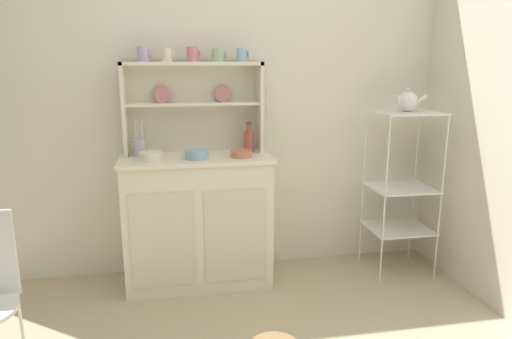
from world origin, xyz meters
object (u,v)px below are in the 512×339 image
bowl_mixing_large (151,156)px  hutch_cabinet (198,219)px  hutch_shelf_unit (193,100)px  cup_lilac_0 (143,54)px  utensil_jar (139,147)px  bakers_rack (402,176)px  jam_bottle (249,140)px  porcelain_teapot (407,101)px

bowl_mixing_large → hutch_cabinet: bearing=14.4°
hutch_cabinet → hutch_shelf_unit: hutch_shelf_unit is taller
cup_lilac_0 → utensil_jar: (-0.06, -0.04, -0.59)m
hutch_cabinet → cup_lilac_0: cup_lilac_0 is taller
bakers_rack → hutch_shelf_unit: bearing=170.2°
hutch_cabinet → cup_lilac_0: (-0.31, 0.12, 1.08)m
bakers_rack → hutch_cabinet: bearing=176.7°
utensil_jar → hutch_shelf_unit: bearing=13.0°
hutch_shelf_unit → cup_lilac_0: 0.43m
hutch_shelf_unit → jam_bottle: bearing=-11.8°
bakers_rack → bowl_mixing_large: bearing=179.7°
hutch_shelf_unit → bowl_mixing_large: hutch_shelf_unit is taller
hutch_cabinet → hutch_shelf_unit: 0.80m
cup_lilac_0 → jam_bottle: bearing=-3.1°
bakers_rack → bowl_mixing_large: bakers_rack is taller
bakers_rack → cup_lilac_0: bearing=173.2°
jam_bottle → porcelain_teapot: 1.10m
utensil_jar → porcelain_teapot: size_ratio=1.05×
hutch_shelf_unit → utensil_jar: hutch_shelf_unit is taller
cup_lilac_0 → bowl_mixing_large: size_ratio=0.67×
hutch_cabinet → hutch_shelf_unit: bearing=90.0°
bowl_mixing_large → bakers_rack: bearing=-0.3°
hutch_cabinet → porcelain_teapot: porcelain_teapot is taller
hutch_shelf_unit → jam_bottle: hutch_shelf_unit is taller
hutch_cabinet → utensil_jar: 0.61m
cup_lilac_0 → utensil_jar: cup_lilac_0 is taller
porcelain_teapot → cup_lilac_0: bearing=173.2°
hutch_cabinet → porcelain_teapot: (1.41, -0.08, 0.77)m
hutch_cabinet → bakers_rack: bearing=-3.3°
porcelain_teapot → hutch_cabinet: bearing=176.7°
porcelain_teapot → jam_bottle: bearing=170.9°
cup_lilac_0 → porcelain_teapot: size_ratio=0.41×
cup_lilac_0 → utensil_jar: size_ratio=0.39×
hutch_cabinet → jam_bottle: bearing=13.4°
cup_lilac_0 → jam_bottle: cup_lilac_0 is taller
bakers_rack → utensil_jar: size_ratio=4.89×
bowl_mixing_large → utensil_jar: bearing=116.7°
hutch_cabinet → cup_lilac_0: 1.12m
hutch_shelf_unit → jam_bottle: 0.46m
bowl_mixing_large → jam_bottle: jam_bottle is taller
jam_bottle → utensil_jar: bearing=-179.4°
hutch_cabinet → porcelain_teapot: bearing=-3.3°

